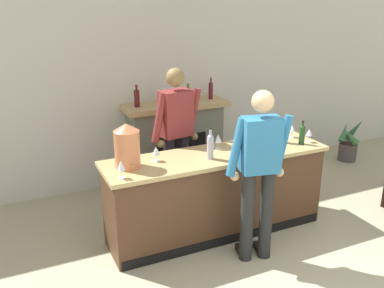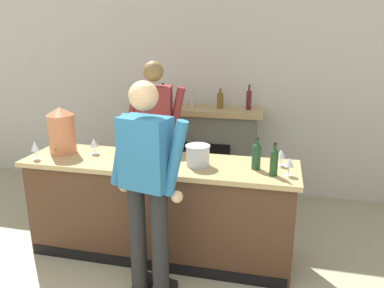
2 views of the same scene
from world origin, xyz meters
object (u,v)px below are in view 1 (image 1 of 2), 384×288
Objects in this scene: wine_bottle_port_short at (210,145)px; wine_glass_front_left at (218,139)px; wine_bottle_chardonnay_pale at (302,134)px; copper_dispenser at (127,146)px; ice_bucket_steel at (249,142)px; fireplace_stone at (175,142)px; wine_glass_near_bucket at (309,133)px; person_customer at (259,170)px; wine_glass_back_row at (292,129)px; wine_glass_mid_counter at (121,166)px; wine_bottle_riesling_slim at (285,132)px; wine_glass_by_dispenser at (156,151)px; potted_plant_corner at (349,144)px; person_bartender at (176,136)px.

wine_glass_front_left is at bearing 46.79° from wine_bottle_port_short.
wine_bottle_chardonnay_pale is at bearing -1.11° from wine_bottle_port_short.
copper_dispenser is 1.36m from ice_bucket_steel.
wine_bottle_port_short reaches higher than ice_bucket_steel.
fireplace_stone is 1.69m from wine_bottle_port_short.
fireplace_stone reaches higher than wine_bottle_port_short.
fireplace_stone is at bearing 122.34° from wine_glass_near_bucket.
person_customer is 1.15m from wine_glass_near_bucket.
wine_bottle_chardonnay_pale is at bearing 29.14° from person_customer.
wine_glass_back_row is 0.97× the size of wine_glass_near_bucket.
wine_bottle_chardonnay_pale reaches higher than wine_glass_mid_counter.
ice_bucket_steel is at bearing 6.57° from wine_glass_mid_counter.
wine_bottle_riesling_slim is 1.54m from wine_glass_by_dispenser.
wine_glass_mid_counter is 1.18× the size of wine_glass_back_row.
fireplace_stone is at bearing 53.67° from wine_glass_mid_counter.
wine_glass_mid_counter is at bearing -171.36° from wine_glass_back_row.
wine_bottle_port_short is 0.98m from wine_glass_mid_counter.
wine_glass_by_dispenser is at bearing 177.31° from wine_bottle_riesling_slim.
wine_glass_near_bucket reaches higher than wine_glass_back_row.
wine_bottle_port_short is at bearing -174.42° from wine_bottle_riesling_slim.
wine_bottle_chardonnay_pale reaches higher than wine_glass_near_bucket.
wine_bottle_riesling_slim is at bearing -153.00° from potted_plant_corner.
potted_plant_corner is 4.75× the size of wine_glass_back_row.
person_customer is at bearing -18.97° from wine_glass_mid_counter.
person_bartender is 8.26× the size of ice_bucket_steel.
copper_dispenser is 2.62× the size of wine_glass_front_left.
person_customer is 0.60m from wine_bottle_port_short.
wine_bottle_riesling_slim is 1.78× the size of wine_glass_by_dispenser.
wine_glass_mid_counter is at bearing -173.92° from wine_bottle_port_short.
wine_glass_by_dispenser is 1.01× the size of wine_glass_near_bucket.
copper_dispenser is 2.13m from wine_glass_near_bucket.
person_bartender is (-0.35, 1.22, 0.03)m from person_customer.
wine_glass_back_row is at bearing 8.64° from wine_glass_mid_counter.
person_bartender is at bearing 97.55° from wine_bottle_port_short.
wine_bottle_port_short is (-3.14, -1.18, 0.82)m from potted_plant_corner.
ice_bucket_steel is at bearing 66.86° from person_customer.
ice_bucket_steel is at bearing 174.84° from wine_glass_near_bucket.
potted_plant_corner is at bearing -8.07° from fireplace_stone.
person_bartender is at bearing 133.98° from ice_bucket_steel.
wine_glass_mid_counter is (-1.23, 0.42, 0.10)m from person_customer.
wine_glass_by_dispenser reaches higher than wine_glass_near_bucket.
potted_plant_corner is 3.89m from wine_glass_by_dispenser.
fireplace_stone is 2.92m from potted_plant_corner.
person_customer is 1.30m from copper_dispenser.
wine_bottle_chardonnay_pale is at bearing -7.82° from ice_bucket_steel.
potted_plant_corner is at bearing 14.76° from copper_dispenser.
person_bartender is 6.49× the size of wine_bottle_chardonnay_pale.
ice_bucket_steel is 1.40× the size of wine_glass_by_dispenser.
wine_bottle_riesling_slim reaches higher than ice_bucket_steel.
person_bartender is at bearing 153.22° from wine_glass_near_bucket.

